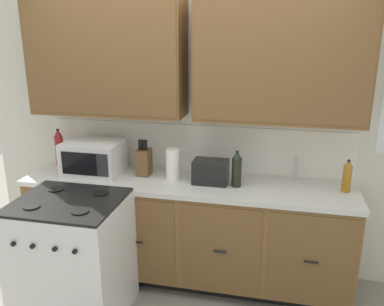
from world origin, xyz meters
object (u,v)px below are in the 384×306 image
at_px(microwave, 94,157).
at_px(bottle_dark, 237,169).
at_px(knife_block, 144,162).
at_px(bottle_red, 59,148).
at_px(bottle_amber, 347,176).
at_px(paper_towel_roll, 173,164).
at_px(toaster, 211,172).
at_px(stove_range, 73,258).

relative_size(microwave, bottle_dark, 1.65).
xyz_separation_m(knife_block, bottle_dark, (0.80, -0.10, 0.03)).
height_order(knife_block, bottle_red, bottle_red).
distance_m(bottle_amber, bottle_dark, 0.83).
relative_size(paper_towel_roll, bottle_red, 0.77).
relative_size(toaster, bottle_amber, 1.10).
distance_m(knife_block, paper_towel_roll, 0.28).
bearing_deg(toaster, paper_towel_roll, 178.10).
xyz_separation_m(microwave, knife_block, (0.43, 0.06, -0.02)).
bearing_deg(bottle_dark, paper_towel_roll, 175.82).
xyz_separation_m(paper_towel_roll, bottle_dark, (0.52, -0.04, 0.01)).
distance_m(paper_towel_roll, bottle_dark, 0.53).
relative_size(toaster, paper_towel_roll, 1.08).
bearing_deg(bottle_dark, bottle_red, 173.82).
distance_m(microwave, bottle_dark, 1.23).
bearing_deg(paper_towel_roll, microwave, 179.68).
height_order(microwave, toaster, microwave).
height_order(stove_range, microwave, microwave).
bearing_deg(paper_towel_roll, toaster, -1.90).
distance_m(microwave, knife_block, 0.43).
bearing_deg(stove_range, toaster, 34.26).
distance_m(toaster, bottle_dark, 0.22).
relative_size(microwave, knife_block, 1.55).
bearing_deg(paper_towel_roll, bottle_amber, 1.50).
distance_m(microwave, bottle_amber, 2.06).
relative_size(stove_range, bottle_red, 2.81).
relative_size(stove_range, paper_towel_roll, 3.65).
xyz_separation_m(microwave, toaster, (1.02, -0.01, -0.04)).
height_order(toaster, bottle_dark, bottle_dark).
bearing_deg(bottle_amber, stove_range, -161.07).
xyz_separation_m(microwave, bottle_red, (-0.40, 0.13, 0.02)).
relative_size(knife_block, bottle_dark, 1.07).
bearing_deg(bottle_red, toaster, -5.98).
xyz_separation_m(bottle_red, bottle_dark, (1.62, -0.18, -0.02)).
xyz_separation_m(stove_range, knife_block, (0.33, 0.70, 0.56)).
bearing_deg(microwave, bottle_dark, -1.97).
distance_m(toaster, bottle_red, 1.42).
bearing_deg(stove_range, bottle_dark, 27.90).
bearing_deg(paper_towel_roll, bottle_red, 172.87).
bearing_deg(microwave, stove_range, -81.24).
bearing_deg(bottle_red, bottle_amber, -2.38).
relative_size(microwave, bottle_red, 1.42).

